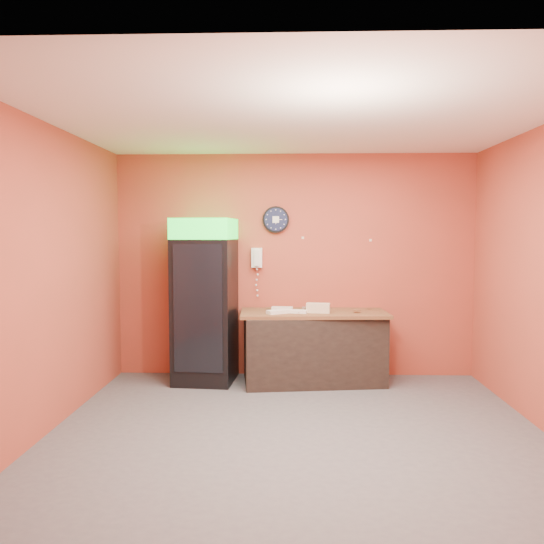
{
  "coord_description": "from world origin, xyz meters",
  "views": [
    {
      "loc": [
        -0.07,
        -4.7,
        1.81
      ],
      "look_at": [
        -0.24,
        0.6,
        1.42
      ],
      "focal_mm": 35.0,
      "sensor_mm": 36.0,
      "label": 1
    }
  ],
  "objects": [
    {
      "name": "floor",
      "position": [
        0.0,
        0.0,
        0.0
      ],
      "size": [
        4.5,
        4.5,
        0.0
      ],
      "primitive_type": "plane",
      "color": "#47474C",
      "rests_on": "ground"
    },
    {
      "name": "back_wall",
      "position": [
        0.0,
        2.0,
        1.4
      ],
      "size": [
        4.5,
        0.02,
        2.8
      ],
      "primitive_type": "cube",
      "color": "#B04431",
      "rests_on": "floor"
    },
    {
      "name": "left_wall",
      "position": [
        -2.25,
        0.0,
        1.4
      ],
      "size": [
        0.02,
        4.0,
        2.8
      ],
      "primitive_type": "cube",
      "color": "#B04431",
      "rests_on": "floor"
    },
    {
      "name": "ceiling",
      "position": [
        0.0,
        0.0,
        2.8
      ],
      "size": [
        4.5,
        4.0,
        0.02
      ],
      "primitive_type": "cube",
      "color": "white",
      "rests_on": "back_wall"
    },
    {
      "name": "beverage_cooler",
      "position": [
        -1.09,
        1.61,
        0.97
      ],
      "size": [
        0.75,
        0.76,
        1.98
      ],
      "rotation": [
        0.0,
        0.0,
        -0.08
      ],
      "color": "black",
      "rests_on": "floor"
    },
    {
      "name": "prep_counter",
      "position": [
        0.23,
        1.63,
        0.41
      ],
      "size": [
        1.73,
        0.93,
        0.83
      ],
      "primitive_type": "cube",
      "rotation": [
        0.0,
        0.0,
        0.12
      ],
      "color": "black",
      "rests_on": "floor"
    },
    {
      "name": "wall_clock",
      "position": [
        -0.24,
        1.97,
        1.98
      ],
      "size": [
        0.34,
        0.06,
        0.34
      ],
      "color": "black",
      "rests_on": "back_wall"
    },
    {
      "name": "wall_phone",
      "position": [
        -0.48,
        1.95,
        1.5
      ],
      "size": [
        0.13,
        0.11,
        0.25
      ],
      "color": "white",
      "rests_on": "back_wall"
    },
    {
      "name": "butcher_paper",
      "position": [
        0.23,
        1.63,
        0.85
      ],
      "size": [
        1.79,
        0.85,
        0.04
      ],
      "primitive_type": "cube",
      "rotation": [
        0.0,
        0.0,
        0.05
      ],
      "color": "brown",
      "rests_on": "prep_counter"
    },
    {
      "name": "sub_roll_stack",
      "position": [
        0.27,
        1.52,
        0.92
      ],
      "size": [
        0.29,
        0.14,
        0.12
      ],
      "rotation": [
        0.0,
        0.0,
        -0.16
      ],
      "color": "beige",
      "rests_on": "butcher_paper"
    },
    {
      "name": "wrapped_sandwich_left",
      "position": [
        -0.19,
        1.47,
        0.89
      ],
      "size": [
        0.31,
        0.25,
        0.04
      ],
      "primitive_type": "cube",
      "rotation": [
        0.0,
        0.0,
        0.54
      ],
      "color": "white",
      "rests_on": "butcher_paper"
    },
    {
      "name": "wrapped_sandwich_mid",
      "position": [
        0.01,
        1.51,
        0.88
      ],
      "size": [
        0.27,
        0.15,
        0.04
      ],
      "primitive_type": "cube",
      "rotation": [
        0.0,
        0.0,
        -0.19
      ],
      "color": "white",
      "rests_on": "butcher_paper"
    },
    {
      "name": "wrapped_sandwich_right",
      "position": [
        -0.16,
        1.77,
        0.88
      ],
      "size": [
        0.26,
        0.12,
        0.04
      ],
      "primitive_type": "cube",
      "rotation": [
        0.0,
        0.0,
        -0.08
      ],
      "color": "white",
      "rests_on": "butcher_paper"
    },
    {
      "name": "kitchen_tool",
      "position": [
        0.11,
        1.66,
        0.9
      ],
      "size": [
        0.06,
        0.06,
        0.06
      ],
      "primitive_type": "cylinder",
      "color": "silver",
      "rests_on": "butcher_paper"
    }
  ]
}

